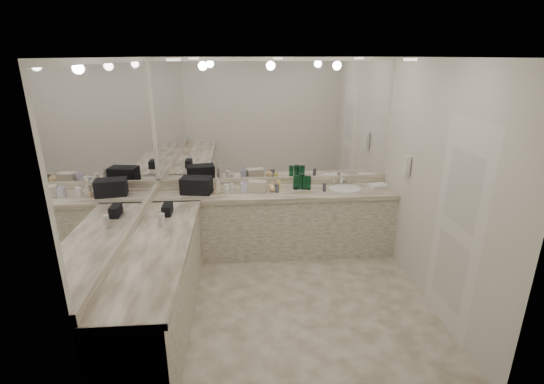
{
  "coord_description": "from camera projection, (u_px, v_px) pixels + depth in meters",
  "views": [
    {
      "loc": [
        -0.44,
        -3.78,
        2.61
      ],
      "look_at": [
        -0.11,
        0.4,
        1.16
      ],
      "focal_mm": 26.0,
      "sensor_mm": 36.0,
      "label": 1
    }
  ],
  "objects": [
    {
      "name": "floor",
      "position": [
        284.0,
        300.0,
        4.45
      ],
      "size": [
        3.2,
        3.2,
        0.0
      ],
      "primitive_type": "plane",
      "color": "beige",
      "rests_on": "ground"
    },
    {
      "name": "ceiling",
      "position": [
        287.0,
        57.0,
        3.6
      ],
      "size": [
        3.2,
        3.2,
        0.0
      ],
      "primitive_type": "plane",
      "color": "white",
      "rests_on": "floor"
    },
    {
      "name": "wall_back",
      "position": [
        274.0,
        156.0,
        5.43
      ],
      "size": [
        3.2,
        0.02,
        2.6
      ],
      "primitive_type": "cube",
      "color": "silver",
      "rests_on": "floor"
    },
    {
      "name": "wall_left",
      "position": [
        126.0,
        196.0,
        3.9
      ],
      "size": [
        0.02,
        3.0,
        2.6
      ],
      "primitive_type": "cube",
      "color": "silver",
      "rests_on": "floor"
    },
    {
      "name": "wall_right",
      "position": [
        437.0,
        188.0,
        4.14
      ],
      "size": [
        0.02,
        3.0,
        2.6
      ],
      "primitive_type": "cube",
      "color": "silver",
      "rests_on": "floor"
    },
    {
      "name": "vanity_back_base",
      "position": [
        275.0,
        223.0,
        5.44
      ],
      "size": [
        3.2,
        0.6,
        0.84
      ],
      "primitive_type": "cube",
      "color": "beige",
      "rests_on": "floor"
    },
    {
      "name": "vanity_back_top",
      "position": [
        275.0,
        193.0,
        5.28
      ],
      "size": [
        3.2,
        0.64,
        0.06
      ],
      "primitive_type": "cube",
      "color": "beige",
      "rests_on": "vanity_back_base"
    },
    {
      "name": "vanity_left_base",
      "position": [
        159.0,
        288.0,
        3.93
      ],
      "size": [
        0.6,
        2.4,
        0.84
      ],
      "primitive_type": "cube",
      "color": "beige",
      "rests_on": "floor"
    },
    {
      "name": "vanity_left_top",
      "position": [
        156.0,
        247.0,
        3.78
      ],
      "size": [
        0.64,
        2.42,
        0.06
      ],
      "primitive_type": "cube",
      "color": "beige",
      "rests_on": "vanity_left_base"
    },
    {
      "name": "backsplash_back",
      "position": [
        274.0,
        181.0,
        5.53
      ],
      "size": [
        3.2,
        0.04,
        0.1
      ],
      "primitive_type": "cube",
      "color": "beige",
      "rests_on": "vanity_back_top"
    },
    {
      "name": "backsplash_left",
      "position": [
        132.0,
        228.0,
        4.02
      ],
      "size": [
        0.04,
        3.0,
        0.1
      ],
      "primitive_type": "cube",
      "color": "beige",
      "rests_on": "vanity_left_top"
    },
    {
      "name": "mirror_back",
      "position": [
        274.0,
        122.0,
        5.27
      ],
      "size": [
        3.12,
        0.01,
        1.55
      ],
      "primitive_type": "cube",
      "color": "white",
      "rests_on": "wall_back"
    },
    {
      "name": "mirror_left",
      "position": [
        121.0,
        149.0,
        3.75
      ],
      "size": [
        0.01,
        2.92,
        1.55
      ],
      "primitive_type": "cube",
      "color": "white",
      "rests_on": "wall_left"
    },
    {
      "name": "sink",
      "position": [
        345.0,
        189.0,
        5.35
      ],
      "size": [
        0.44,
        0.44,
        0.03
      ],
      "primitive_type": "cylinder",
      "color": "white",
      "rests_on": "vanity_back_top"
    },
    {
      "name": "faucet",
      "position": [
        341.0,
        179.0,
        5.53
      ],
      "size": [
        0.24,
        0.16,
        0.14
      ],
      "primitive_type": "cube",
      "color": "silver",
      "rests_on": "vanity_back_top"
    },
    {
      "name": "wall_phone",
      "position": [
        406.0,
        166.0,
        4.78
      ],
      "size": [
        0.06,
        0.1,
        0.24
      ],
      "primitive_type": "cube",
      "color": "white",
      "rests_on": "wall_right"
    },
    {
      "name": "door",
      "position": [
        457.0,
        229.0,
        3.75
      ],
      "size": [
        0.02,
        0.82,
        2.1
      ],
      "primitive_type": "cube",
      "color": "white",
      "rests_on": "wall_right"
    },
    {
      "name": "black_toiletry_bag",
      "position": [
        197.0,
        185.0,
        5.16
      ],
      "size": [
        0.43,
        0.31,
        0.22
      ],
      "primitive_type": "cube",
      "rotation": [
        0.0,
        0.0,
        -0.16
      ],
      "color": "black",
      "rests_on": "vanity_back_top"
    },
    {
      "name": "black_bag_spill",
      "position": [
        167.0,
        209.0,
        4.48
      ],
      "size": [
        0.1,
        0.22,
        0.12
      ],
      "primitive_type": "cube",
      "rotation": [
        0.0,
        0.0,
        0.0
      ],
      "color": "black",
      "rests_on": "vanity_left_top"
    },
    {
      "name": "cream_cosmetic_case",
      "position": [
        257.0,
        187.0,
        5.23
      ],
      "size": [
        0.26,
        0.19,
        0.14
      ],
      "primitive_type": "cube",
      "rotation": [
        0.0,
        0.0,
        -0.19
      ],
      "color": "beige",
      "rests_on": "vanity_back_top"
    },
    {
      "name": "hand_towel",
      "position": [
        378.0,
        186.0,
        5.42
      ],
      "size": [
        0.27,
        0.22,
        0.04
      ],
      "primitive_type": "cube",
      "rotation": [
        0.0,
        0.0,
        0.24
      ],
      "color": "white",
      "rests_on": "vanity_back_top"
    },
    {
      "name": "lotion_left",
      "position": [
        162.0,
        220.0,
        4.17
      ],
      "size": [
        0.06,
        0.06,
        0.14
      ],
      "primitive_type": "cylinder",
      "color": "white",
      "rests_on": "vanity_left_top"
    },
    {
      "name": "soap_bottle_a",
      "position": [
        218.0,
        185.0,
        5.16
      ],
      "size": [
        0.08,
        0.08,
        0.21
      ],
      "primitive_type": "imported",
      "rotation": [
        0.0,
        0.0,
        -0.02
      ],
      "color": "beige",
      "rests_on": "vanity_back_top"
    },
    {
      "name": "soap_bottle_b",
      "position": [
        244.0,
        185.0,
        5.2
      ],
      "size": [
        0.09,
        0.09,
        0.19
      ],
      "primitive_type": "imported",
      "rotation": [
        0.0,
        0.0,
        0.05
      ],
      "color": "silver",
      "rests_on": "vanity_back_top"
    },
    {
      "name": "soap_bottle_c",
      "position": [
        273.0,
        186.0,
        5.23
      ],
      "size": [
        0.14,
        0.14,
        0.15
      ],
      "primitive_type": "imported",
      "rotation": [
        0.0,
        0.0,
        0.3
      ],
      "color": "#FFD496",
      "rests_on": "vanity_back_top"
    },
    {
      "name": "green_bottle_0",
      "position": [
        301.0,
        181.0,
        5.33
      ],
      "size": [
        0.07,
        0.07,
        0.21
      ],
      "primitive_type": "cylinder",
      "color": "#125633",
      "rests_on": "vanity_back_top"
    },
    {
      "name": "green_bottle_1",
      "position": [
        296.0,
        182.0,
        5.32
      ],
      "size": [
        0.07,
        0.07,
        0.19
      ],
      "primitive_type": "cylinder",
      "color": "#125633",
      "rests_on": "vanity_back_top"
    },
    {
      "name": "green_bottle_2",
      "position": [
        304.0,
        182.0,
        5.31
      ],
      "size": [
        0.07,
        0.07,
        0.19
      ],
      "primitive_type": "cylinder",
      "color": "#125633",
      "rests_on": "vanity_back_top"
    },
    {
      "name": "green_bottle_3",
      "position": [
        309.0,
        183.0,
        5.31
      ],
      "size": [
        0.06,
        0.06,
        0.19
      ],
      "primitive_type": "cylinder",
      "color": "#125633",
      "rests_on": "vanity_back_top"
    },
    {
      "name": "amenity_bottle_0",
      "position": [
        216.0,
        191.0,
        5.15
      ],
      "size": [
        0.05,
        0.05,
        0.07
      ],
      "primitive_type": "cylinder",
      "color": "#E0B28C",
      "rests_on": "vanity_back_top"
    },
    {
      "name": "amenity_bottle_1",
      "position": [
        279.0,
        184.0,
        5.36
      ],
      "size": [
        0.06,
        0.06,
        0.11
      ],
      "primitive_type": "cylinder",
      "color": "#F2D84C",
      "rests_on": "vanity_back_top"
    },
    {
      "name": "amenity_bottle_2",
      "position": [
        208.0,
        186.0,
        5.33
      ],
      "size": [
        0.06,
        0.06,
        0.08
      ],
      "primitive_type": "cylinder",
      "color": "silver",
      "rests_on": "vanity_back_top"
    },
    {
      "name": "amenity_bottle_3",
      "position": [
        231.0,
        187.0,
        5.28
      ],
      "size": [
        0.05,
        0.05,
        0.1
      ],
      "primitive_type": "cylinder",
      "color": "silver",
      "rests_on": "vanity_back_top"
    },
    {
      "name": "amenity_bottle_4",
      "position": [
        226.0,
        189.0,
        5.18
      ],
      "size": [
        0.07,
        0.07,
        0.12
      ],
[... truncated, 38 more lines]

